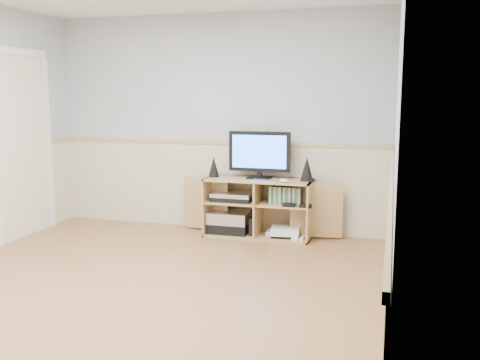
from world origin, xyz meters
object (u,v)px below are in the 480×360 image
object	(u,v)px
monitor	(260,153)
media_cabinet	(259,206)
game_consoles	(284,232)
keyboard	(265,181)

from	to	relation	value
monitor	media_cabinet	bearing A→B (deg)	90.00
monitor	game_consoles	xyz separation A→B (m)	(0.31, -0.06, -0.87)
monitor	game_consoles	distance (m)	0.92
media_cabinet	game_consoles	size ratio (longest dim) A/B	4.06
monitor	keyboard	size ratio (longest dim) A/B	2.28
media_cabinet	keyboard	size ratio (longest dim) A/B	6.06
media_cabinet	keyboard	xyz separation A→B (m)	(0.11, -0.19, 0.32)
media_cabinet	keyboard	bearing A→B (deg)	-61.12
monitor	game_consoles	size ratio (longest dim) A/B	1.53
media_cabinet	game_consoles	world-z (taller)	media_cabinet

